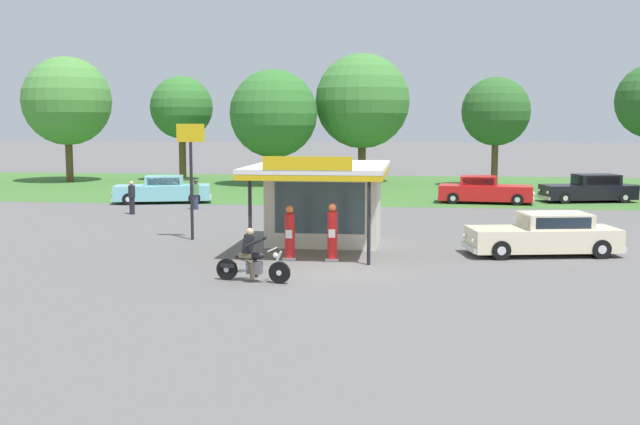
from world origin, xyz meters
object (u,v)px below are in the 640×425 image
at_px(featured_classic_sedan, 545,236).
at_px(bystander_leaning_by_kiosk, 132,197).
at_px(parked_car_back_row_far_right, 590,189).
at_px(parked_car_back_row_far_left, 484,191).
at_px(motorcycle_with_rider, 252,260).
at_px(roadside_pole_sign, 191,161).
at_px(gas_pump_offside, 332,235).
at_px(bystander_admiring_sedan, 196,194).
at_px(parked_car_back_row_right, 163,191).
at_px(gas_pump_nearside, 290,236).

xyz_separation_m(featured_classic_sedan, bystander_leaning_by_kiosk, (-18.63, 9.51, 0.20)).
bearing_deg(parked_car_back_row_far_right, parked_car_back_row_far_left, -166.28).
xyz_separation_m(motorcycle_with_rider, roadside_pole_sign, (-4.02, 7.48, 2.47)).
relative_size(gas_pump_offside, motorcycle_with_rider, 0.85).
bearing_deg(bystander_admiring_sedan, parked_car_back_row_far_left, 18.21).
height_order(motorcycle_with_rider, parked_car_back_row_far_left, motorcycle_with_rider).
bearing_deg(bystander_leaning_by_kiosk, parked_car_back_row_far_left, 22.73).
xyz_separation_m(parked_car_back_row_far_left, bystander_admiring_sedan, (-15.43, -5.08, 0.12)).
bearing_deg(gas_pump_offside, parked_car_back_row_right, 124.40).
height_order(parked_car_back_row_right, parked_car_back_row_far_left, parked_car_back_row_far_left).
bearing_deg(roadside_pole_sign, gas_pump_nearside, -40.88).
relative_size(parked_car_back_row_far_right, bystander_admiring_sedan, 3.66).
bearing_deg(bystander_admiring_sedan, roadside_pole_sign, -74.34).
relative_size(gas_pump_offside, parked_car_back_row_far_right, 0.34).
xyz_separation_m(gas_pump_offside, parked_car_back_row_right, (-11.64, 17.00, -0.18)).
bearing_deg(parked_car_back_row_far_right, gas_pump_offside, -121.62).
height_order(gas_pump_offside, bystander_admiring_sedan, gas_pump_offside).
distance_m(featured_classic_sedan, roadside_pole_sign, 13.56).
bearing_deg(gas_pump_offside, gas_pump_nearside, -180.00).
xyz_separation_m(motorcycle_with_rider, parked_car_back_row_far_left, (8.57, 22.72, 0.05)).
relative_size(featured_classic_sedan, roadside_pole_sign, 1.21).
height_order(motorcycle_with_rider, featured_classic_sedan, motorcycle_with_rider).
bearing_deg(motorcycle_with_rider, parked_car_back_row_far_left, 69.33).
bearing_deg(parked_car_back_row_right, gas_pump_offside, -55.60).
bearing_deg(featured_classic_sedan, parked_car_back_row_far_right, 73.47).
relative_size(gas_pump_nearside, featured_classic_sedan, 0.33).
height_order(parked_car_back_row_far_left, bystander_admiring_sedan, bystander_admiring_sedan).
xyz_separation_m(bystander_admiring_sedan, bystander_leaning_by_kiosk, (-2.57, -2.47, 0.06)).
bearing_deg(parked_car_back_row_far_left, motorcycle_with_rider, -110.67).
xyz_separation_m(gas_pump_nearside, motorcycle_with_rider, (-0.53, -3.55, -0.19)).
bearing_deg(featured_classic_sedan, parked_car_back_row_far_left, 92.09).
bearing_deg(parked_car_back_row_far_left, parked_car_back_row_far_right, 13.72).
distance_m(parked_car_back_row_right, bystander_admiring_sedan, 4.04).
xyz_separation_m(parked_car_back_row_far_right, parked_car_back_row_far_left, (-6.13, -1.50, -0.03)).
distance_m(featured_classic_sedan, bystander_leaning_by_kiosk, 20.92).
bearing_deg(roadside_pole_sign, bystander_leaning_by_kiosk, 125.17).
relative_size(parked_car_back_row_far_right, bystander_leaning_by_kiosk, 3.38).
relative_size(motorcycle_with_rider, parked_car_back_row_far_left, 0.41).
bearing_deg(gas_pump_nearside, roadside_pole_sign, 139.12).
distance_m(gas_pump_nearside, bystander_admiring_sedan, 15.92).
relative_size(gas_pump_offside, roadside_pole_sign, 0.43).
bearing_deg(gas_pump_offside, parked_car_back_row_far_left, 71.01).
relative_size(featured_classic_sedan, parked_car_back_row_far_left, 1.00).
height_order(gas_pump_offside, bystander_leaning_by_kiosk, gas_pump_offside).
bearing_deg(roadside_pole_sign, motorcycle_with_rider, -61.77).
xyz_separation_m(gas_pump_nearside, parked_car_back_row_right, (-10.20, 17.00, -0.13)).
relative_size(motorcycle_with_rider, parked_car_back_row_far_right, 0.40).
height_order(motorcycle_with_rider, bystander_leaning_by_kiosk, bystander_leaning_by_kiosk).
bearing_deg(gas_pump_nearside, parked_car_back_row_right, 120.97).
bearing_deg(roadside_pole_sign, featured_classic_sedan, -7.87).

